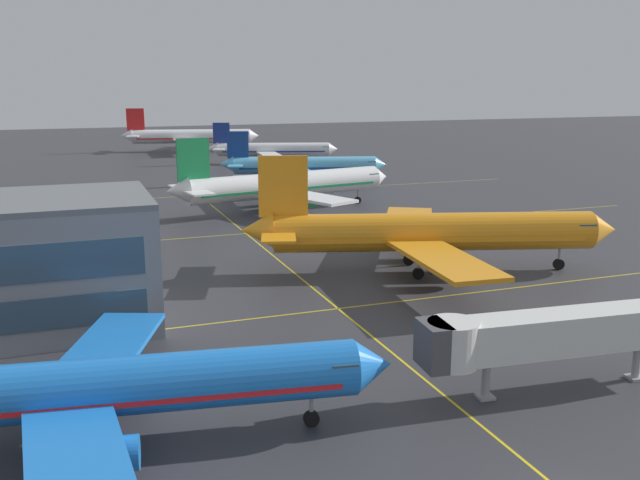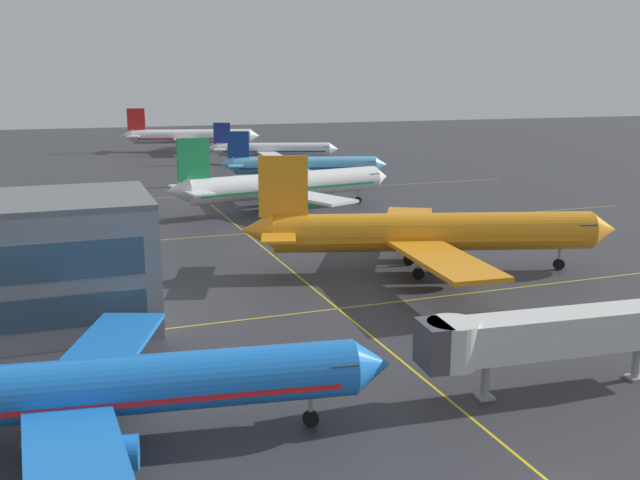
% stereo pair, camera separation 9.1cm
% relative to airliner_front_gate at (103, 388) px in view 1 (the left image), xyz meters
% --- Properties ---
extents(airliner_front_gate, '(33.67, 28.75, 10.48)m').
position_rel_airliner_front_gate_xyz_m(airliner_front_gate, '(0.00, 0.00, 0.00)').
color(airliner_front_gate, blue).
rests_on(airliner_front_gate, ground).
extents(airliner_second_row, '(40.59, 34.64, 12.86)m').
position_rel_airliner_front_gate_xyz_m(airliner_second_row, '(35.59, 27.02, 0.81)').
color(airliner_second_row, orange).
rests_on(airliner_second_row, ground).
extents(airliner_third_row, '(39.37, 33.54, 12.27)m').
position_rel_airliner_front_gate_xyz_m(airliner_third_row, '(31.61, 67.16, 0.61)').
color(airliner_third_row, white).
rests_on(airliner_third_row, ground).
extents(airliner_far_left_stand, '(33.46, 28.54, 10.57)m').
position_rel_airliner_front_gate_xyz_m(airliner_far_left_stand, '(44.32, 95.65, 0.03)').
color(airliner_far_left_stand, '#5BB7E5').
rests_on(airliner_far_left_stand, ground).
extents(airliner_far_right_stand, '(32.19, 27.49, 10.21)m').
position_rel_airliner_front_gate_xyz_m(airliner_far_right_stand, '(48.16, 130.92, -0.09)').
color(airliner_far_right_stand, white).
rests_on(airliner_far_right_stand, ground).
extents(airliner_distant_taxiway, '(39.87, 33.92, 12.52)m').
position_rel_airliner_front_gate_xyz_m(airliner_distant_taxiway, '(34.15, 169.24, 0.70)').
color(airliner_distant_taxiway, white).
rests_on(airliner_distant_taxiway, ground).
extents(taxiway_markings, '(127.85, 151.34, 0.01)m').
position_rel_airliner_front_gate_xyz_m(taxiway_markings, '(21.64, 35.67, -3.57)').
color(taxiway_markings, yellow).
rests_on(taxiway_markings, ground).
extents(jet_bridge, '(19.00, 4.49, 5.58)m').
position_rel_airliner_front_gate_xyz_m(jet_bridge, '(27.40, -2.44, 0.48)').
color(jet_bridge, silver).
rests_on(jet_bridge, ground).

